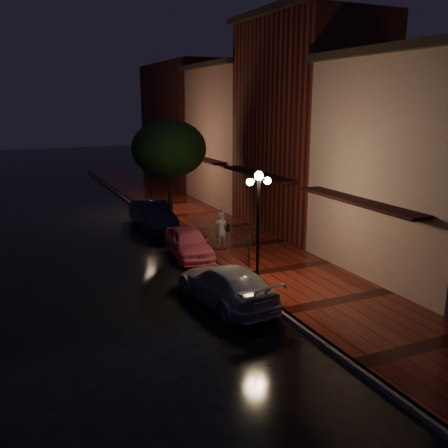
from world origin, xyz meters
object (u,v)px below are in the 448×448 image
street_tree (169,151)px  parking_meter (249,248)px  streetlamp_near (258,222)px  silver_car (226,285)px  navy_car (153,215)px  pink_car (189,242)px  streetlamp_far (151,173)px  woman_with_umbrella (221,215)px

street_tree → parking_meter: street_tree is taller
streetlamp_near → silver_car: streetlamp_near is taller
street_tree → navy_car: (-1.21, -0.47, -3.46)m
pink_car → streetlamp_far: bearing=89.0°
pink_car → woman_with_umbrella: 2.03m
streetlamp_near → pink_car: (-0.95, 4.83, -1.92)m
streetlamp_far → woman_with_umbrella: (0.75, -9.01, -0.82)m
navy_car → streetlamp_far: bearing=75.7°
pink_car → silver_car: size_ratio=0.84×
street_tree → woman_with_umbrella: (0.49, -6.00, -2.46)m
streetlamp_near → pink_car: size_ratio=1.08×
streetlamp_near → silver_car: size_ratio=0.90×
pink_car → woman_with_umbrella: woman_with_umbrella is taller
pink_car → woman_with_umbrella: bearing=10.4°
silver_car → parking_meter: (2.30, 2.76, 0.29)m
parking_meter → street_tree: bearing=81.2°
pink_car → parking_meter: parking_meter is taller
streetlamp_near → street_tree: 11.12m
street_tree → streetlamp_near: bearing=-91.3°
streetlamp_near → silver_car: bearing=-153.8°
streetlamp_far → woman_with_umbrella: streetlamp_far is taller
pink_car → navy_car: bearing=94.9°
pink_car → streetlamp_near: bearing=-74.0°
woman_with_umbrella → parking_meter: bearing=100.5°
streetlamp_far → woman_with_umbrella: 9.08m
streetlamp_far → street_tree: bearing=-85.1°
silver_car → parking_meter: size_ratio=3.48×
streetlamp_near → streetlamp_far: size_ratio=1.00×
silver_car → streetlamp_near: bearing=-159.6°
streetlamp_far → parking_meter: (0.65, -12.05, -1.62)m
silver_car → street_tree: bearing=-104.9°
streetlamp_far → pink_car: streetlamp_far is taller
parking_meter → navy_car: bearing=89.3°
streetlamp_near → pink_car: streetlamp_near is taller
pink_car → navy_car: navy_car is taller
streetlamp_near → streetlamp_far: bearing=90.0°
pink_car → woman_with_umbrella: (1.70, 0.17, 1.10)m
woman_with_umbrella → parking_meter: (-0.10, -3.04, -0.80)m
street_tree → navy_car: street_tree is taller
street_tree → silver_car: 12.47m
streetlamp_near → pink_car: bearing=101.1°
streetlamp_near → parking_meter: bearing=71.6°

